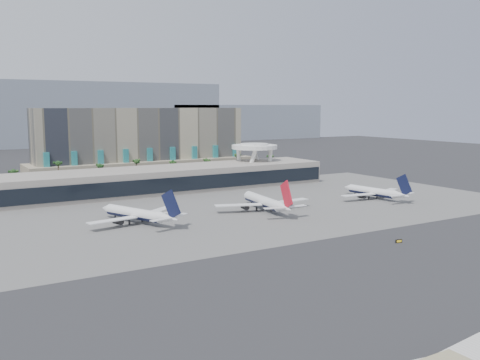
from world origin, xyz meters
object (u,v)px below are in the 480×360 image
airliner_left (137,214)px  taxiway_sign (399,241)px  airliner_centre (265,202)px  service_vehicle_a (162,216)px  airliner_right (374,192)px  service_vehicle_b (287,204)px

airliner_left → taxiway_sign: 92.68m
airliner_left → taxiway_sign: bearing=-70.9°
airliner_centre → service_vehicle_a: 43.48m
airliner_right → taxiway_sign: airliner_right is taller
airliner_left → airliner_right: size_ratio=1.02×
airliner_right → service_vehicle_b: size_ratio=9.70×
airliner_centre → taxiway_sign: size_ratio=18.11×
airliner_centre → taxiway_sign: (7.36, -65.49, -3.29)m
airliner_left → airliner_centre: (53.73, -4.14, 0.21)m
service_vehicle_a → taxiway_sign: bearing=-42.4°
airliner_centre → service_vehicle_a: size_ratio=9.22×
airliner_centre → airliner_left: bearing=-177.1°
airliner_left → service_vehicle_a: (10.96, 3.25, -2.46)m
airliner_left → airliner_centre: bearing=-26.5°
airliner_left → taxiway_sign: size_ratio=16.24×
service_vehicle_a → taxiway_sign: 88.46m
airliner_left → airliner_right: 113.87m
airliner_left → taxiway_sign: airliner_left is taller
service_vehicle_a → service_vehicle_b: bearing=9.1°
airliner_left → service_vehicle_b: size_ratio=9.85×
airliner_left → service_vehicle_b: bearing=-22.8°
airliner_right → service_vehicle_a: (-102.74, 9.45, -2.22)m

